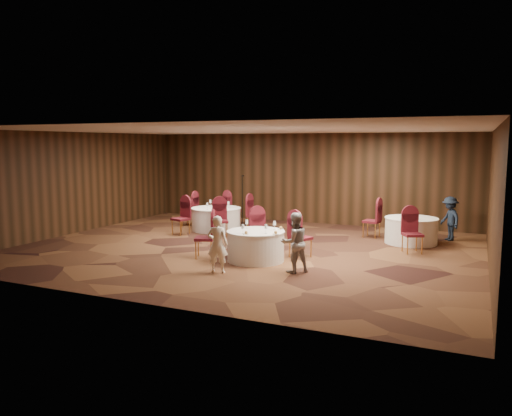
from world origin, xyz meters
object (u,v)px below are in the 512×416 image
at_px(mic_stand, 242,210).
at_px(woman_b, 294,242).
at_px(table_left, 216,219).
at_px(man_c, 450,219).
at_px(woman_a, 217,244).
at_px(table_main, 256,246).
at_px(table_right, 411,230).

relative_size(mic_stand, woman_b, 1.30).
relative_size(table_left, man_c, 1.26).
distance_m(woman_a, woman_b, 1.70).
xyz_separation_m(mic_stand, woman_a, (2.30, -6.07, 0.12)).
relative_size(table_left, mic_stand, 0.93).
distance_m(table_left, woman_a, 5.48).
height_order(table_main, woman_a, woman_a).
xyz_separation_m(table_main, mic_stand, (-2.62, 4.71, 0.15)).
height_order(table_left, table_right, same).
bearing_deg(table_main, man_c, 48.42).
distance_m(table_right, woman_a, 6.22).
bearing_deg(table_right, table_main, -130.17).
height_order(woman_a, woman_b, woman_b).
bearing_deg(table_left, man_c, 10.06).
relative_size(table_main, table_right, 0.95).
distance_m(table_left, woman_b, 5.83).
xyz_separation_m(table_left, mic_stand, (0.34, 1.28, 0.15)).
height_order(table_right, woman_a, woman_a).
distance_m(table_main, woman_a, 1.42).
bearing_deg(mic_stand, table_main, -60.92).
xyz_separation_m(table_main, table_right, (3.18, 3.77, 0.00)).
distance_m(mic_stand, woman_b, 6.58).
distance_m(table_main, table_right, 4.93).
bearing_deg(woman_a, table_right, -137.56).
relative_size(table_main, table_left, 0.86).
xyz_separation_m(table_right, mic_stand, (-5.80, 0.94, 0.15)).
height_order(mic_stand, woman_a, mic_stand).
bearing_deg(woman_b, mic_stand, -100.48).
xyz_separation_m(table_right, woman_a, (-3.50, -5.13, 0.26)).
relative_size(mic_stand, woman_a, 1.37).
height_order(mic_stand, man_c, mic_stand).
bearing_deg(table_main, mic_stand, 119.08).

